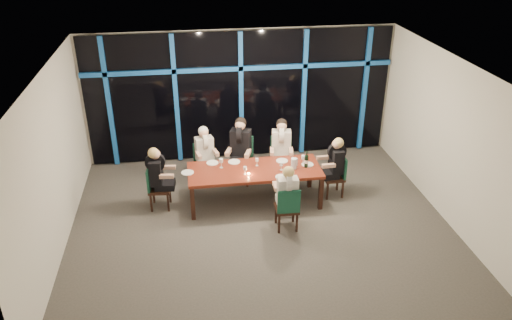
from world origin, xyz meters
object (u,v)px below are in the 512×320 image
object	(u,v)px
wine_bottle	(306,161)
diner_far_right	(281,142)
diner_far_mid	(240,141)
chair_far_left	(204,161)
chair_near_mid	(288,207)
chair_far_right	(281,156)
diner_far_left	(205,147)
water_pitcher	(294,163)
chair_end_right	(337,174)
diner_end_right	(335,159)
diner_near_mid	(287,188)
dining_table	(254,172)
chair_end_left	(155,185)
chair_far_mid	(241,157)
diner_end_left	(158,169)

from	to	relation	value
wine_bottle	diner_far_right	bearing A→B (deg)	110.59
diner_far_mid	chair_far_left	bearing A→B (deg)	-168.41
chair_far_left	diner_far_right	world-z (taller)	diner_far_right
chair_far_left	chair_near_mid	distance (m)	2.47
chair_far_right	diner_far_left	bearing A→B (deg)	-171.67
chair_far_right	water_pitcher	distance (m)	1.03
chair_near_mid	diner_far_right	distance (m)	1.92
chair_far_left	chair_end_right	distance (m)	2.80
chair_near_mid	diner_far_left	size ratio (longest dim) A/B	1.02
diner_end_right	diner_near_mid	xyz separation A→B (m)	(-1.18, -1.02, 0.01)
chair_end_right	diner_far_right	distance (m)	1.34
dining_table	diner_near_mid	distance (m)	1.09
chair_end_left	diner_far_mid	world-z (taller)	diner_far_mid
diner_near_mid	water_pitcher	xyz separation A→B (m)	(0.32, 0.89, 0.01)
chair_near_mid	diner_end_right	size ratio (longest dim) A/B	1.04
chair_far_left	chair_far_mid	size ratio (longest dim) A/B	0.89
dining_table	diner_near_mid	bearing A→B (deg)	-65.17
chair_far_right	diner_end_left	world-z (taller)	diner_end_left
diner_end_right	diner_near_mid	bearing A→B (deg)	-51.55
chair_far_mid	chair_near_mid	world-z (taller)	chair_far_mid
chair_far_right	chair_end_left	bearing A→B (deg)	-153.89
chair_far_mid	water_pitcher	size ratio (longest dim) A/B	4.66
chair_end_right	diner_far_mid	distance (m)	2.10
diner_end_left	diner_near_mid	distance (m)	2.54
dining_table	diner_far_right	size ratio (longest dim) A/B	2.76
chair_far_left	water_pitcher	size ratio (longest dim) A/B	4.14
chair_end_right	diner_end_right	xyz separation A→B (m)	(-0.07, -0.00, 0.35)
diner_end_left	chair_end_right	bearing A→B (deg)	-84.96
dining_table	wine_bottle	world-z (taller)	wine_bottle
chair_far_mid	chair_end_right	xyz separation A→B (m)	(1.85, -0.91, -0.07)
chair_far_left	chair_near_mid	size ratio (longest dim) A/B	1.01
diner_end_right	chair_far_mid	bearing A→B (deg)	-119.76
diner_far_mid	chair_far_mid	bearing A→B (deg)	90.00
chair_far_left	chair_far_mid	distance (m)	0.79
chair_far_right	chair_near_mid	distance (m)	1.96
chair_far_left	wine_bottle	xyz separation A→B (m)	(1.95, -1.06, 0.39)
diner_end_left	water_pitcher	xyz separation A→B (m)	(2.63, -0.17, 0.01)
chair_near_mid	diner_end_right	distance (m)	1.65
chair_far_mid	wine_bottle	size ratio (longest dim) A/B	2.93
diner_near_mid	diner_far_left	bearing A→B (deg)	-53.38
water_pitcher	chair_far_right	bearing A→B (deg)	90.52
chair_near_mid	diner_far_left	xyz separation A→B (m)	(-1.37, 1.97, 0.36)
water_pitcher	diner_end_right	bearing A→B (deg)	5.25
chair_far_mid	diner_end_right	bearing A→B (deg)	-7.47
diner_end_left	diner_end_right	distance (m)	3.49
diner_far_right	wine_bottle	xyz separation A→B (m)	(0.33, -0.87, -0.04)
chair_end_right	chair_near_mid	distance (m)	1.67
diner_far_right	diner_end_left	distance (m)	2.65
chair_far_right	diner_far_right	bearing A→B (deg)	-90.00
chair_end_right	water_pitcher	xyz separation A→B (m)	(-0.94, -0.13, 0.37)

